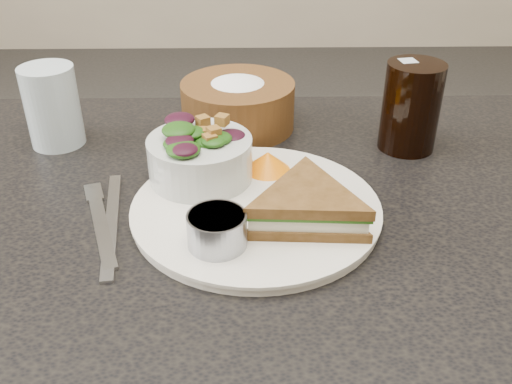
{
  "coord_description": "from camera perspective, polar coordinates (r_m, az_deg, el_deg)",
  "views": [
    {
      "loc": [
        0.0,
        -0.56,
        1.12
      ],
      "look_at": [
        0.01,
        -0.01,
        0.78
      ],
      "focal_mm": 40.0,
      "sensor_mm": 36.0,
      "label": 1
    }
  ],
  "objects": [
    {
      "name": "dinner_plate",
      "position": [
        0.66,
        -0.0,
        -1.76
      ],
      "size": [
        0.28,
        0.28,
        0.01
      ],
      "primitive_type": "cylinder",
      "color": "silver",
      "rests_on": "dining_table"
    },
    {
      "name": "sandwich",
      "position": [
        0.62,
        5.14,
        -1.46
      ],
      "size": [
        0.16,
        0.16,
        0.04
      ],
      "primitive_type": null,
      "rotation": [
        0.0,
        0.0,
        -0.06
      ],
      "color": "brown",
      "rests_on": "dinner_plate"
    },
    {
      "name": "salad_bowl",
      "position": [
        0.7,
        -5.64,
        4.05
      ],
      "size": [
        0.16,
        0.16,
        0.07
      ],
      "primitive_type": null,
      "rotation": [
        0.0,
        0.0,
        -0.25
      ],
      "color": "#B8BEBB",
      "rests_on": "dinner_plate"
    },
    {
      "name": "dressing_ramekin",
      "position": [
        0.59,
        -3.92,
        -3.84
      ],
      "size": [
        0.08,
        0.08,
        0.04
      ],
      "primitive_type": "cylinder",
      "rotation": [
        0.0,
        0.0,
        0.35
      ],
      "color": "gray",
      "rests_on": "dinner_plate"
    },
    {
      "name": "orange_wedge",
      "position": [
        0.72,
        1.18,
        3.08
      ],
      "size": [
        0.07,
        0.07,
        0.03
      ],
      "primitive_type": "cone",
      "rotation": [
        0.0,
        0.0,
        0.17
      ],
      "color": "orange",
      "rests_on": "dinner_plate"
    },
    {
      "name": "fork",
      "position": [
        0.66,
        -15.19,
        -3.44
      ],
      "size": [
        0.06,
        0.15,
        0.0
      ],
      "primitive_type": "cube",
      "rotation": [
        0.0,
        0.0,
        0.33
      ],
      "color": "#A3A3A3",
      "rests_on": "dining_table"
    },
    {
      "name": "knife",
      "position": [
        0.67,
        -14.24,
        -2.98
      ],
      "size": [
        0.04,
        0.21,
        0.0
      ],
      "primitive_type": "cube",
      "rotation": [
        0.0,
        0.0,
        0.15
      ],
      "color": "#AAACB0",
      "rests_on": "dining_table"
    },
    {
      "name": "bread_basket",
      "position": [
        0.85,
        -1.83,
        9.45
      ],
      "size": [
        0.2,
        0.2,
        0.1
      ],
      "primitive_type": null,
      "rotation": [
        0.0,
        0.0,
        0.2
      ],
      "color": "brown",
      "rests_on": "dining_table"
    },
    {
      "name": "cola_glass",
      "position": [
        0.81,
        15.3,
        8.6
      ],
      "size": [
        0.1,
        0.1,
        0.13
      ],
      "primitive_type": null,
      "rotation": [
        0.0,
        0.0,
        -0.32
      ],
      "color": "black",
      "rests_on": "dining_table"
    },
    {
      "name": "water_glass",
      "position": [
        0.85,
        -19.69,
        8.06
      ],
      "size": [
        0.08,
        0.08,
        0.11
      ],
      "primitive_type": "cylinder",
      "rotation": [
        0.0,
        0.0,
        -0.08
      ],
      "color": "silver",
      "rests_on": "dining_table"
    }
  ]
}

